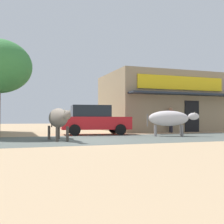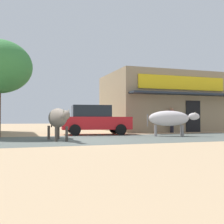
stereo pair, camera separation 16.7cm
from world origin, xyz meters
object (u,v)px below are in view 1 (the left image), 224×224
Objects in this scene: parked_hatchback_car at (94,120)px; cow_far_dark at (169,119)px; pedestrian_by_shop at (171,118)px; cow_near_brown at (58,118)px.

parked_hatchback_car is 4.21m from cow_far_dark.
pedestrian_by_shop reaches higher than cow_far_dark.
cow_far_dark is 1.56× the size of pedestrian_by_shop.
parked_hatchback_car is 4.45m from cow_near_brown.
pedestrian_by_shop is at bearing 28.30° from cow_near_brown.
cow_far_dark is at bearing -39.06° from parked_hatchback_car.
cow_near_brown is 1.03× the size of cow_far_dark.
cow_near_brown is 8.94m from pedestrian_by_shop.
parked_hatchback_car reaches higher than pedestrian_by_shop.
cow_far_dark is at bearing -122.25° from pedestrian_by_shop.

